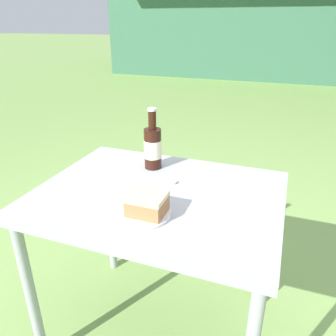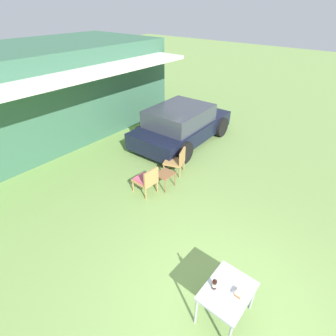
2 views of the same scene
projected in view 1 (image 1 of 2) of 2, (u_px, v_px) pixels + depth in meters
ground_plane at (160, 328)px, 1.47m from camera, size 60.00×60.00×0.00m
patio_table at (159, 209)px, 1.21m from camera, size 0.87×0.66×0.70m
cake_on_plate at (145, 207)px, 1.03m from camera, size 0.20×0.20×0.08m
cola_bottle_near at (153, 147)px, 1.34m from camera, size 0.07×0.07×0.25m
fork at (128, 212)px, 1.05m from camera, size 0.18×0.04×0.01m
loose_bottle_cap at (173, 182)px, 1.24m from camera, size 0.03×0.03×0.01m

